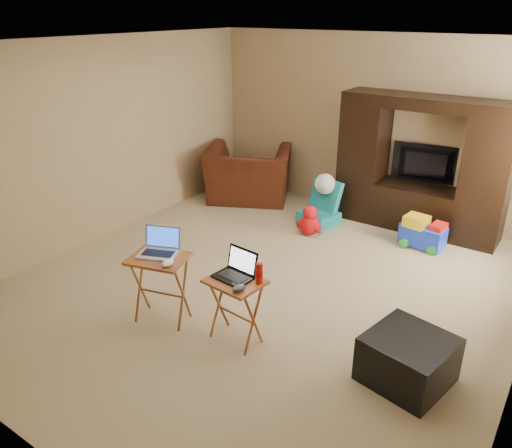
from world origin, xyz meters
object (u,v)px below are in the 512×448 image
Objects in this scene: push_toy at (423,232)px; tray_table_right at (236,311)px; entertainment_center at (421,165)px; mouse_left at (168,263)px; water_bottle at (259,273)px; recliner at (248,174)px; laptop_right at (232,266)px; television at (425,165)px; mouse_right at (239,288)px; child_rocker at (319,203)px; tray_table_left at (161,289)px; laptop_left at (157,244)px; ottoman at (408,359)px; plush_toy at (310,220)px.

tray_table_right is at bearing -98.09° from push_toy.
entertainment_center reaches higher than tray_table_right.
water_bottle reaches higher than mouse_left.
laptop_right is (1.97, -3.02, 0.33)m from recliner.
mouse_left is at bearing -159.95° from water_bottle.
television is 3.74m from mouse_right.
child_rocker is 0.91× the size of tray_table_left.
tray_table_left is 1.91× the size of laptop_left.
push_toy is 2.61m from ottoman.
mouse_left is at bearing -106.53° from entertainment_center.
laptop_left reaches higher than tray_table_right.
television reaches higher than tray_table_right.
television reaches higher than push_toy.
mouse_left is at bearing 65.53° from television.
recliner reaches higher than mouse_right.
push_toy is (1.36, 0.46, -0.00)m from plush_toy.
laptop_left is 2.58× the size of mouse_left.
ottoman is at bearing 115.67° from recliner.
ottoman is 1.63m from laptop_right.
laptop_right reaches higher than tray_table_right.
television is 3.99m from tray_table_left.
recliner is 3.07× the size of plush_toy.
mouse_left is 0.72× the size of water_bottle.
entertainment_center is 6.70× the size of laptop_right.
water_bottle is at bearing -94.98° from entertainment_center.
mouse_right is (-0.38, -3.54, -0.24)m from entertainment_center.
tray_table_left is (-1.29, -3.56, -0.55)m from entertainment_center.
push_toy is 2.90m from water_bottle.
plush_toy is 3.27× the size of mouse_right.
entertainment_center is 3.45m from laptop_right.
push_toy is at bearing -62.28° from entertainment_center.
tray_table_right is (0.63, -2.79, 0.00)m from child_rocker.
tray_table_left is at bearing -164.40° from tray_table_right.
recliner is 3.56m from mouse_left.
entertainment_center is at bearing 161.97° from recliner.
recliner is at bearing 124.09° from mouse_right.
laptop_left is at bearing 179.28° from mouse_right.
water_bottle reaches higher than ottoman.
water_bottle is at bearing 76.61° from television.
laptop_left is at bearing -110.91° from push_toy.
tray_table_left is 0.86m from laptop_right.
television reaches higher than ottoman.
push_toy is at bearing 17.12° from child_rocker.
plush_toy is at bearing 70.02° from tray_table_left.
mouse_right is (0.91, 0.02, 0.31)m from tray_table_left.
recliner is 2.82m from push_toy.
television is (0.00, 0.18, -0.04)m from entertainment_center.
tray_table_right is at bearing -158.20° from water_bottle.
push_toy is at bearing 104.78° from ottoman.
tray_table_left is at bearing -67.22° from laptop_left.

